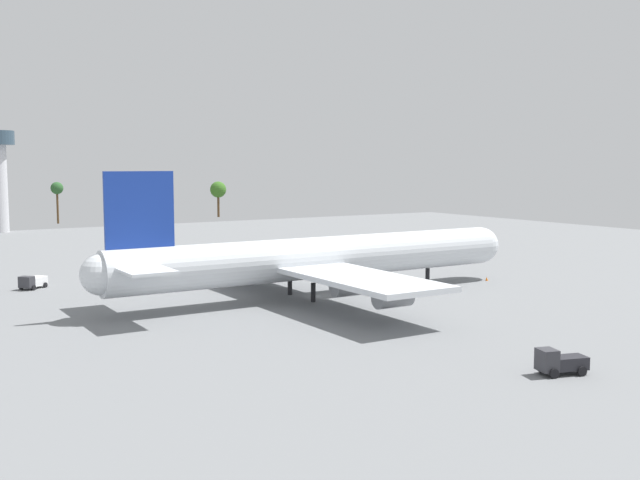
# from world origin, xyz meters

# --- Properties ---
(ground_plane) EXTENTS (282.30, 282.30, 0.00)m
(ground_plane) POSITION_xyz_m (0.00, 0.00, 0.00)
(ground_plane) COLOR slate
(cargo_airplane) EXTENTS (70.57, 56.21, 18.75)m
(cargo_airplane) POSITION_xyz_m (-0.42, 0.00, 5.71)
(cargo_airplane) COLOR silver
(cargo_airplane) RESTS_ON ground_plane
(cargo_loader) EXTENTS (5.10, 3.39, 2.51)m
(cargo_loader) POSITION_xyz_m (-2.87, -47.04, 1.21)
(cargo_loader) COLOR #333338
(cargo_loader) RESTS_ON ground_plane
(fuel_truck) EXTENTS (4.81, 4.56, 2.16)m
(fuel_truck) POSITION_xyz_m (-35.10, 29.73, 1.12)
(fuel_truck) COLOR #333338
(fuel_truck) RESTS_ON ground_plane
(safety_cone_nose) EXTENTS (0.46, 0.46, 0.65)m
(safety_cone_nose) POSITION_xyz_m (31.76, -2.39, 0.33)
(safety_cone_nose) COLOR orange
(safety_cone_nose) RESTS_ON ground_plane
(tree_line_backdrop) EXTENTS (116.38, 5.99, 15.21)m
(tree_line_backdrop) POSITION_xyz_m (1.32, 161.12, 10.63)
(tree_line_backdrop) COLOR #51381E
(tree_line_backdrop) RESTS_ON ground_plane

